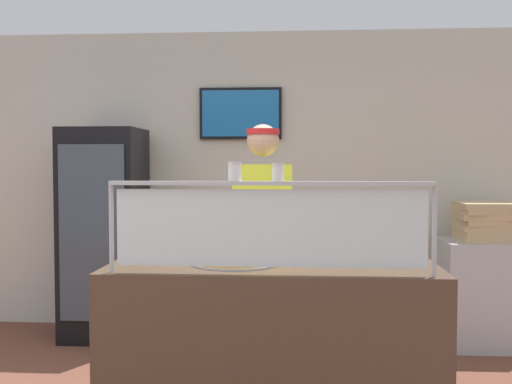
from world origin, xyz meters
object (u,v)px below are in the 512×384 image
parmesan_shaker (235,173)px  drink_fridge (104,233)px  pizza_tray (236,261)px  pizza_server (227,257)px  worker_figure (263,240)px  pepper_flake_shaker (278,173)px  pizza_box_stack (486,222)px

parmesan_shaker → drink_fridge: 2.56m
pizza_tray → pizza_server: 0.06m
pizza_tray → worker_figure: size_ratio=0.29×
pizza_tray → pepper_flake_shaker: bearing=-52.5°
pepper_flake_shaker → pizza_box_stack: bearing=51.5°
pepper_flake_shaker → worker_figure: bearing=97.7°
parmesan_shaker → pizza_box_stack: 2.80m
worker_figure → pizza_server: bearing=-105.0°
pizza_server → pizza_box_stack: 2.61m
pepper_flake_shaker → worker_figure: worker_figure is taller
pizza_server → worker_figure: (0.17, 0.63, 0.02)m
worker_figure → drink_fridge: 1.87m
pizza_box_stack → pizza_tray: bearing=-137.3°
worker_figure → parmesan_shaker: bearing=-95.5°
pepper_flake_shaker → pizza_box_stack: size_ratio=0.19×
drink_fridge → pizza_server: bearing=-54.6°
parmesan_shaker → pizza_box_stack: (1.85, 2.06, -0.43)m
drink_fridge → pizza_box_stack: drink_fridge is taller
pizza_server → drink_fridge: (-1.28, 1.80, -0.08)m
pizza_tray → pizza_server: (-0.05, -0.02, 0.02)m
pepper_flake_shaker → worker_figure: size_ratio=0.05×
worker_figure → drink_fridge: (-1.45, 1.18, -0.10)m
parmesan_shaker → drink_fridge: (-1.36, 2.10, -0.56)m
parmesan_shaker → pepper_flake_shaker: (0.22, -0.00, -0.00)m
drink_fridge → pizza_box_stack: bearing=-0.8°
pepper_flake_shaker → drink_fridge: 2.68m
worker_figure → pizza_tray: bearing=-101.2°
parmesan_shaker → pepper_flake_shaker: size_ratio=1.07×
parmesan_shaker → pizza_box_stack: size_ratio=0.20×
pizza_tray → pepper_flake_shaker: size_ratio=5.54×
pizza_server → worker_figure: size_ratio=0.16×
pizza_server → pepper_flake_shaker: 0.63m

